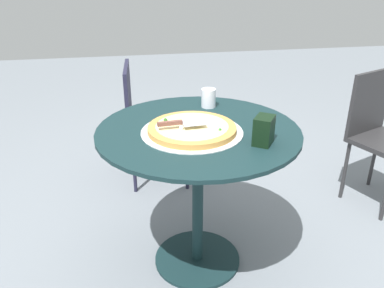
% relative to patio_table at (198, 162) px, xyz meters
% --- Properties ---
extents(ground_plane, '(10.00, 10.00, 0.00)m').
position_rel_patio_table_xyz_m(ground_plane, '(0.00, 0.00, -0.59)').
color(ground_plane, slate).
extents(patio_table, '(0.93, 0.93, 0.76)m').
position_rel_patio_table_xyz_m(patio_table, '(0.00, 0.00, 0.00)').
color(patio_table, '#142B2D').
rests_on(patio_table, ground).
extents(pizza_on_tray, '(0.46, 0.46, 0.05)m').
position_rel_patio_table_xyz_m(pizza_on_tray, '(0.03, -0.03, 0.19)').
color(pizza_on_tray, silver).
rests_on(pizza_on_tray, patio_table).
extents(pizza_server, '(0.09, 0.21, 0.02)m').
position_rel_patio_table_xyz_m(pizza_server, '(0.05, -0.09, 0.23)').
color(pizza_server, silver).
rests_on(pizza_server, pizza_on_tray).
extents(drinking_cup, '(0.07, 0.07, 0.10)m').
position_rel_patio_table_xyz_m(drinking_cup, '(-0.28, 0.11, 0.22)').
color(drinking_cup, silver).
rests_on(drinking_cup, patio_table).
extents(napkin_dispenser, '(0.12, 0.11, 0.12)m').
position_rel_patio_table_xyz_m(napkin_dispenser, '(0.20, 0.24, 0.23)').
color(napkin_dispenser, black).
rests_on(napkin_dispenser, patio_table).
extents(patio_chair_near, '(0.44, 0.44, 0.83)m').
position_rel_patio_table_xyz_m(patio_chair_near, '(-0.92, -0.17, -0.08)').
color(patio_chair_near, '#212036').
rests_on(patio_chair_near, ground).
extents(patio_chair_far, '(0.47, 0.47, 0.84)m').
position_rel_patio_table_xyz_m(patio_chair_far, '(-0.42, 1.23, -0.10)').
color(patio_chair_far, '#2B2A2C').
rests_on(patio_chair_far, ground).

